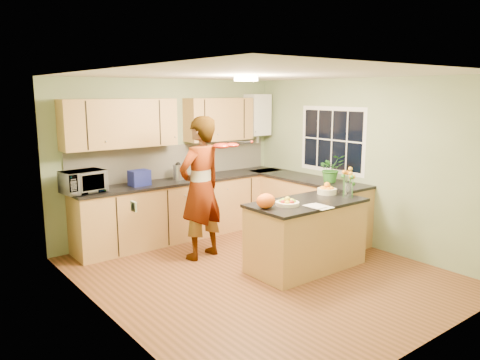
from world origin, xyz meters
TOP-DOWN VIEW (x-y plane):
  - floor at (0.00, 0.00)m, footprint 4.50×4.50m
  - ceiling at (0.00, 0.00)m, footprint 4.00×4.50m
  - wall_back at (0.00, 2.25)m, footprint 4.00×0.02m
  - wall_front at (0.00, -2.25)m, footprint 4.00×0.02m
  - wall_left at (-2.00, 0.00)m, footprint 0.02×4.50m
  - wall_right at (2.00, 0.00)m, footprint 0.02×4.50m
  - back_counter at (0.10, 1.95)m, footprint 3.64×0.62m
  - right_counter at (1.70, 0.85)m, footprint 0.62×2.24m
  - splashback at (0.10, 2.23)m, footprint 3.60×0.02m
  - upper_cabinets at (-0.18, 2.08)m, footprint 3.20×0.34m
  - boiler at (1.70, 2.09)m, footprint 0.40×0.30m
  - window_right at (1.99, 0.60)m, footprint 0.01×1.30m
  - light_switch at (-1.99, -0.60)m, footprint 0.02×0.09m
  - ceiling_lamp at (0.00, 0.30)m, footprint 0.30×0.30m
  - peninsula_island at (0.61, -0.21)m, footprint 1.57×0.80m
  - fruit_dish at (0.26, -0.21)m, footprint 0.30×0.30m
  - orange_bowl at (1.16, -0.06)m, footprint 0.27×0.27m
  - flower_vase at (1.21, -0.39)m, footprint 0.24×0.24m
  - orange_bag at (-0.06, -0.16)m, footprint 0.29×0.27m
  - papers at (0.51, -0.51)m, footprint 0.23×0.31m
  - violinist at (-0.25, 0.98)m, footprint 0.80×0.60m
  - violin at (-0.05, 0.76)m, footprint 0.59×0.51m
  - microwave at (-1.55, 1.91)m, footprint 0.59×0.44m
  - blue_box at (-0.71, 1.92)m, footprint 0.30×0.23m
  - kettle at (-0.02, 1.97)m, footprint 0.17×0.17m
  - jar_cream at (0.36, 1.98)m, footprint 0.11×0.11m
  - jar_white at (0.52, 1.96)m, footprint 0.12×0.12m
  - potted_plant at (1.70, 0.35)m, footprint 0.47×0.44m

SIDE VIEW (x-z plane):
  - floor at x=0.00m, z-range 0.00..0.00m
  - peninsula_island at x=0.61m, z-range 0.00..0.90m
  - back_counter at x=0.10m, z-range 0.00..0.94m
  - right_counter at x=1.70m, z-range 0.00..0.94m
  - papers at x=0.51m, z-range 0.90..0.91m
  - fruit_dish at x=0.26m, z-range 0.89..0.99m
  - orange_bowl at x=1.16m, z-range 0.89..1.04m
  - violinist at x=-0.25m, z-range 0.00..1.98m
  - orange_bag at x=-0.06m, z-range 0.90..1.08m
  - jar_cream at x=0.36m, z-range 0.94..1.10m
  - jar_white at x=0.52m, z-range 0.94..1.10m
  - blue_box at x=-0.71m, z-range 0.94..1.17m
  - kettle at x=-0.02m, z-range 0.91..1.23m
  - microwave at x=-1.55m, z-range 0.94..1.25m
  - potted_plant at x=1.70m, z-range 0.94..1.37m
  - flower_vase at x=1.21m, z-range 0.97..1.41m
  - splashback at x=0.10m, z-range 0.94..1.46m
  - wall_back at x=0.00m, z-range 0.00..2.50m
  - wall_front at x=0.00m, z-range 0.00..2.50m
  - wall_left at x=-2.00m, z-range 0.00..2.50m
  - wall_right at x=2.00m, z-range 0.00..2.50m
  - light_switch at x=-1.99m, z-range 1.26..1.34m
  - window_right at x=1.99m, z-range 1.02..2.08m
  - violin at x=-0.05m, z-range 1.51..1.66m
  - upper_cabinets at x=-0.18m, z-range 1.50..2.20m
  - boiler at x=1.70m, z-range 1.47..2.33m
  - ceiling_lamp at x=0.00m, z-range 2.43..2.50m
  - ceiling at x=0.00m, z-range 2.49..2.51m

